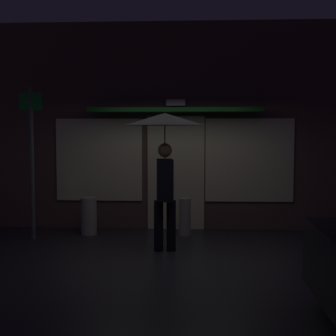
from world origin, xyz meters
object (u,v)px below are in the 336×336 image
(street_sign_post, at_px, (32,154))
(sidewalk_bollard, at_px, (89,216))
(sidewalk_bollard_2, at_px, (185,217))
(person_with_umbrella, at_px, (165,140))

(street_sign_post, relative_size, sidewalk_bollard, 3.87)
(street_sign_post, height_order, sidewalk_bollard_2, street_sign_post)
(person_with_umbrella, xyz_separation_m, sidewalk_bollard_2, (0.29, 1.19, -1.43))
(person_with_umbrella, bearing_deg, sidewalk_bollard_2, 159.04)
(street_sign_post, xyz_separation_m, sidewalk_bollard_2, (2.68, 0.44, -1.16))
(sidewalk_bollard, bearing_deg, sidewalk_bollard_2, -0.13)
(person_with_umbrella, distance_m, sidewalk_bollard, 2.38)
(person_with_umbrella, bearing_deg, street_sign_post, -114.66)
(person_with_umbrella, xyz_separation_m, street_sign_post, (-2.39, 0.75, -0.27))
(person_with_umbrella, height_order, street_sign_post, street_sign_post)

